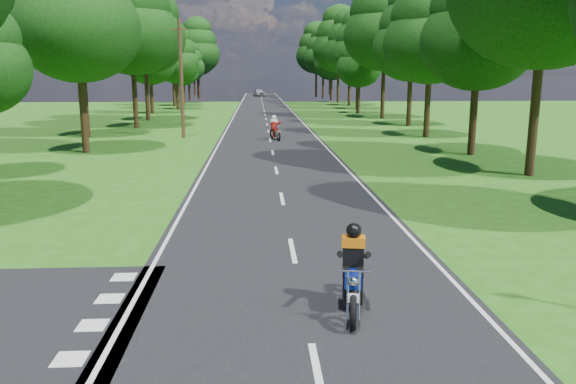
{
  "coord_description": "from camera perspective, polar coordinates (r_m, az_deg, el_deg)",
  "views": [
    {
      "loc": [
        -0.85,
        -11.47,
        4.36
      ],
      "look_at": [
        -0.0,
        4.0,
        1.1
      ],
      "focal_mm": 35.0,
      "sensor_mm": 36.0,
      "label": 1
    }
  ],
  "objects": [
    {
      "name": "rider_far_red",
      "position": [
        37.87,
        -1.32,
        6.56
      ],
      "size": [
        1.12,
        2.07,
        1.64
      ],
      "primitive_type": null,
      "rotation": [
        0.0,
        0.0,
        0.25
      ],
      "color": "#AF1A0D",
      "rests_on": "main_road"
    },
    {
      "name": "road_markings",
      "position": [
        59.76,
        -2.46,
        7.72
      ],
      "size": [
        7.4,
        140.0,
        0.01
      ],
      "color": "silver",
      "rests_on": "main_road"
    },
    {
      "name": "treeline",
      "position": [
        71.67,
        -1.35,
        15.01
      ],
      "size": [
        40.0,
        115.35,
        14.78
      ],
      "color": "black",
      "rests_on": "ground"
    },
    {
      "name": "ground",
      "position": [
        12.3,
        1.05,
        -8.89
      ],
      "size": [
        160.0,
        160.0,
        0.0
      ],
      "primitive_type": "plane",
      "color": "#285112",
      "rests_on": "ground"
    },
    {
      "name": "distant_car",
      "position": [
        112.49,
        -2.97,
        10.06
      ],
      "size": [
        2.62,
        4.74,
        1.53
      ],
      "primitive_type": "imported",
      "rotation": [
        0.0,
        0.0,
        0.19
      ],
      "color": "#ADB0B4",
      "rests_on": "main_road"
    },
    {
      "name": "rider_near_blue",
      "position": [
        10.55,
        6.63,
        -7.71
      ],
      "size": [
        0.95,
        2.04,
        1.64
      ],
      "primitive_type": null,
      "rotation": [
        0.0,
        0.0,
        -0.16
      ],
      "color": "#0E1D9A",
      "rests_on": "main_road"
    },
    {
      "name": "telegraph_pole",
      "position": [
        39.8,
        -10.77,
        11.27
      ],
      "size": [
        1.2,
        0.26,
        8.0
      ],
      "color": "#382616",
      "rests_on": "ground"
    },
    {
      "name": "main_road",
      "position": [
        61.63,
        -2.35,
        7.84
      ],
      "size": [
        7.0,
        140.0,
        0.02
      ],
      "primitive_type": "cube",
      "color": "black",
      "rests_on": "ground"
    }
  ]
}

